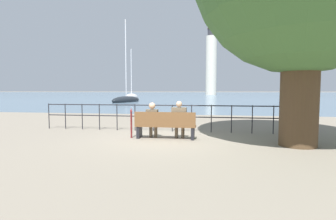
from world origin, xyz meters
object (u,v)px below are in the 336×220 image
(seated_person_right, at_px, (179,118))
(sailboat_0, at_px, (297,103))
(sailboat_1, at_px, (132,98))
(harbor_lighthouse, at_px, (211,62))
(park_bench, at_px, (165,126))
(seated_person_left, at_px, (152,118))
(sailboat_2, at_px, (126,100))
(closed_umbrella, at_px, (131,121))

(seated_person_right, height_order, sailboat_0, sailboat_0)
(sailboat_1, distance_m, harbor_lighthouse, 59.49)
(park_bench, relative_size, seated_person_right, 1.60)
(seated_person_right, relative_size, sailboat_1, 0.13)
(seated_person_left, xyz_separation_m, sailboat_1, (-12.05, 36.87, -0.32))
(seated_person_left, distance_m, harbor_lighthouse, 94.11)
(sailboat_0, bearing_deg, sailboat_1, 124.61)
(sailboat_1, relative_size, harbor_lighthouse, 0.35)
(park_bench, distance_m, seated_person_left, 0.51)
(sailboat_2, bearing_deg, harbor_lighthouse, 91.35)
(seated_person_left, xyz_separation_m, sailboat_0, (11.12, 21.50, -0.38))
(park_bench, bearing_deg, harbor_lighthouse, 88.97)
(park_bench, relative_size, harbor_lighthouse, 0.07)
(seated_person_right, distance_m, closed_umbrella, 1.62)
(closed_umbrella, bearing_deg, seated_person_left, 5.28)
(park_bench, bearing_deg, sailboat_2, 110.67)
(sailboat_2, bearing_deg, seated_person_left, -58.40)
(seated_person_left, relative_size, sailboat_1, 0.13)
(park_bench, distance_m, sailboat_2, 29.35)
(park_bench, distance_m, sailboat_1, 39.01)
(park_bench, bearing_deg, closed_umbrella, 179.22)
(park_bench, height_order, seated_person_right, seated_person_right)
(park_bench, height_order, sailboat_1, sailboat_1)
(closed_umbrella, bearing_deg, park_bench, -0.78)
(park_bench, bearing_deg, sailboat_0, 63.69)
(seated_person_left, distance_m, seated_person_right, 0.90)
(sailboat_1, bearing_deg, seated_person_left, -77.79)
(sailboat_1, bearing_deg, harbor_lighthouse, 70.00)
(closed_umbrella, xyz_separation_m, sailboat_2, (-9.20, 27.44, -0.24))
(seated_person_left, bearing_deg, sailboat_0, 62.65)
(closed_umbrella, relative_size, harbor_lighthouse, 0.04)
(seated_person_right, distance_m, sailboat_0, 23.82)
(seated_person_right, xyz_separation_m, sailboat_2, (-10.81, 27.38, -0.37))
(seated_person_left, height_order, harbor_lighthouse, harbor_lighthouse)
(seated_person_left, xyz_separation_m, closed_umbrella, (-0.71, -0.07, -0.10))
(sailboat_1, relative_size, sailboat_2, 0.80)
(park_bench, xyz_separation_m, sailboat_0, (10.67, 21.59, -0.16))
(sailboat_1, distance_m, sailboat_2, 9.73)
(park_bench, distance_m, closed_umbrella, 1.17)
(seated_person_right, xyz_separation_m, closed_umbrella, (-1.61, -0.06, -0.12))
(park_bench, xyz_separation_m, sailboat_2, (-10.36, 27.46, -0.12))
(seated_person_right, distance_m, sailboat_1, 39.08)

